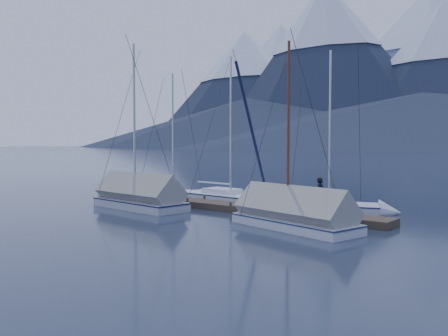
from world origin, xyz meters
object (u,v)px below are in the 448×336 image
at_px(person, 321,194).
at_px(sailboat_open_mid, 237,200).
at_px(sailboat_covered_near, 285,217).
at_px(sailboat_covered_far, 134,199).
at_px(sailboat_open_left, 179,195).
at_px(sailboat_open_right, 338,209).

bearing_deg(person, sailboat_open_mid, 69.23).
distance_m(sailboat_covered_near, sailboat_covered_far, 9.59).
xyz_separation_m(sailboat_covered_near, person, (0.13, 2.89, 0.70)).
height_order(sailboat_open_left, person, sailboat_open_left).
bearing_deg(sailboat_open_right, person, -83.20).
bearing_deg(sailboat_open_right, sailboat_covered_far, -149.61).
relative_size(sailboat_covered_near, person, 5.41).
relative_size(sailboat_open_mid, sailboat_covered_far, 0.98).
xyz_separation_m(sailboat_open_left, person, (11.15, -2.02, 0.98)).
xyz_separation_m(sailboat_open_left, sailboat_covered_near, (11.02, -4.91, 0.27)).
relative_size(sailboat_open_left, person, 5.55).
height_order(sailboat_open_mid, sailboat_covered_near, sailboat_open_mid).
relative_size(sailboat_open_left, sailboat_covered_near, 1.03).
distance_m(sailboat_covered_far, person, 10.19).
distance_m(sailboat_open_left, person, 11.37).
bearing_deg(sailboat_open_mid, sailboat_covered_far, -120.70).
height_order(sailboat_open_right, sailboat_covered_far, sailboat_covered_far).
distance_m(sailboat_open_right, person, 2.73).
height_order(sailboat_covered_near, sailboat_covered_far, sailboat_covered_far).
height_order(sailboat_open_right, sailboat_covered_near, sailboat_open_right).
bearing_deg(sailboat_open_mid, sailboat_open_right, 2.65).
distance_m(sailboat_open_mid, sailboat_open_right, 6.32).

